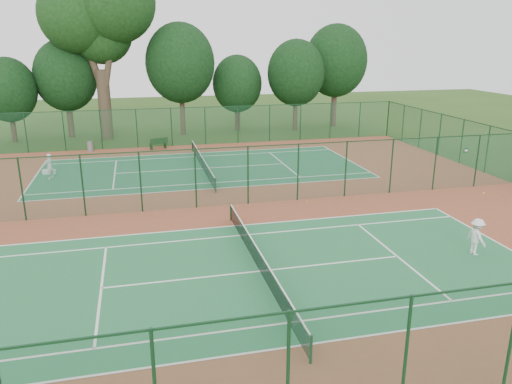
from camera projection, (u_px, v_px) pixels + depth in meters
ground at (223, 205)px, 29.36m from camera, size 120.00×120.00×0.00m
red_pad at (223, 205)px, 29.36m from camera, size 40.00×36.00×0.01m
court_near at (259, 271)px, 20.99m from camera, size 23.77×10.97×0.01m
court_far at (202, 168)px, 37.72m from camera, size 23.77×10.97×0.01m
fence_north at (188, 126)px, 45.58m from camera, size 40.00×0.09×3.50m
fence_south at (348, 366)px, 12.12m from camera, size 40.00×0.09×3.50m
fence_divider at (222, 177)px, 28.85m from camera, size 40.00×0.09×3.50m
tennis_net_near at (259, 260)px, 20.84m from camera, size 0.10×12.90×0.97m
tennis_net_far at (202, 162)px, 37.57m from camera, size 0.10×12.90×0.97m
player_near at (477, 237)px, 22.41m from camera, size 0.69×1.13×1.71m
player_far at (49, 166)px, 34.70m from camera, size 0.64×0.76×1.77m
trash_bin at (90, 147)px, 43.31m from camera, size 0.54×0.54×0.89m
bench at (158, 143)px, 44.23m from camera, size 1.73×1.01×1.02m
kit_bag at (49, 172)px, 36.15m from camera, size 0.92×0.49×0.33m
stray_ball_a at (307, 201)px, 29.99m from camera, size 0.07×0.07×0.07m
stray_ball_b at (357, 197)px, 30.74m from camera, size 0.06×0.06×0.06m
stray_ball_c at (238, 206)px, 29.07m from camera, size 0.07×0.07×0.07m
big_tree at (98, 14)px, 46.03m from camera, size 10.70×7.83×16.43m
evergreen_row at (187, 133)px, 52.02m from camera, size 39.00×5.00×12.00m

